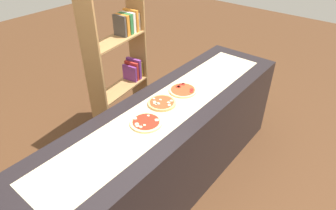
{
  "coord_description": "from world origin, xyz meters",
  "views": [
    {
      "loc": [
        -1.49,
        -1.21,
        2.22
      ],
      "look_at": [
        0.0,
        0.0,
        0.91
      ],
      "focal_mm": 31.15,
      "sensor_mm": 36.0,
      "label": 1
    }
  ],
  "objects_px": {
    "pizza_pepperoni_2": "(183,90)",
    "bookshelf": "(123,63)",
    "pizza_mushroom_1": "(162,103)",
    "pizza_mushroom_0": "(146,122)"
  },
  "relations": [
    {
      "from": "pizza_mushroom_1",
      "to": "bookshelf",
      "type": "height_order",
      "value": "bookshelf"
    },
    {
      "from": "pizza_mushroom_0",
      "to": "pizza_pepperoni_2",
      "type": "bearing_deg",
      "value": 6.3
    },
    {
      "from": "bookshelf",
      "to": "pizza_mushroom_1",
      "type": "bearing_deg",
      "value": -114.7
    },
    {
      "from": "pizza_mushroom_1",
      "to": "pizza_mushroom_0",
      "type": "bearing_deg",
      "value": -164.87
    },
    {
      "from": "pizza_pepperoni_2",
      "to": "bookshelf",
      "type": "distance_m",
      "value": 0.9
    },
    {
      "from": "pizza_mushroom_0",
      "to": "pizza_mushroom_1",
      "type": "xyz_separation_m",
      "value": [
        0.27,
        0.07,
        0.0
      ]
    },
    {
      "from": "pizza_mushroom_1",
      "to": "pizza_pepperoni_2",
      "type": "relative_size",
      "value": 0.95
    },
    {
      "from": "pizza_mushroom_1",
      "to": "pizza_pepperoni_2",
      "type": "height_order",
      "value": "pizza_mushroom_1"
    },
    {
      "from": "pizza_pepperoni_2",
      "to": "bookshelf",
      "type": "relative_size",
      "value": 0.14
    },
    {
      "from": "pizza_mushroom_0",
      "to": "pizza_mushroom_1",
      "type": "distance_m",
      "value": 0.28
    }
  ]
}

